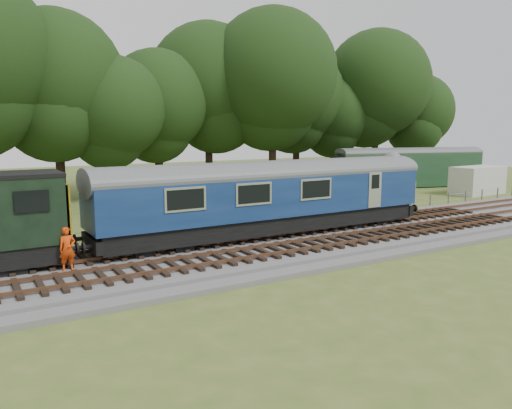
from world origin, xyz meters
TOP-DOWN VIEW (x-y plane):
  - ground at (0.00, 0.00)m, footprint 120.00×120.00m
  - ballast at (0.00, 0.00)m, footprint 70.00×7.00m
  - track_north at (0.00, 1.40)m, footprint 67.20×2.40m
  - track_south at (0.00, -1.60)m, footprint 67.20×2.40m
  - fence at (0.00, 4.50)m, footprint 64.00×0.12m
  - tree_line at (0.00, 22.00)m, footprint 70.00×8.00m
  - dmu_railcar at (2.24, 1.40)m, footprint 18.05×2.86m
  - worker at (-7.84, 0.06)m, footprint 0.65×0.45m
  - parked_coach at (26.84, 14.53)m, footprint 14.95×6.54m
  - shed at (16.78, 16.90)m, footprint 3.78×3.78m
  - caravan at (27.82, 7.65)m, footprint 5.06×2.64m

SIDE VIEW (x-z plane):
  - ground at x=0.00m, z-range 0.00..0.00m
  - fence at x=0.00m, z-range -0.50..0.50m
  - tree_line at x=0.00m, z-range -9.00..9.00m
  - ballast at x=0.00m, z-range 0.00..0.35m
  - track_north at x=0.00m, z-range 0.31..0.52m
  - track_south at x=0.00m, z-range 0.31..0.52m
  - worker at x=-7.84m, z-range 0.35..2.05m
  - caravan at x=27.82m, z-range 0.00..2.43m
  - shed at x=16.78m, z-range 0.02..2.50m
  - parked_coach at x=26.84m, z-range 0.23..4.02m
  - dmu_railcar at x=2.24m, z-range 0.67..4.54m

